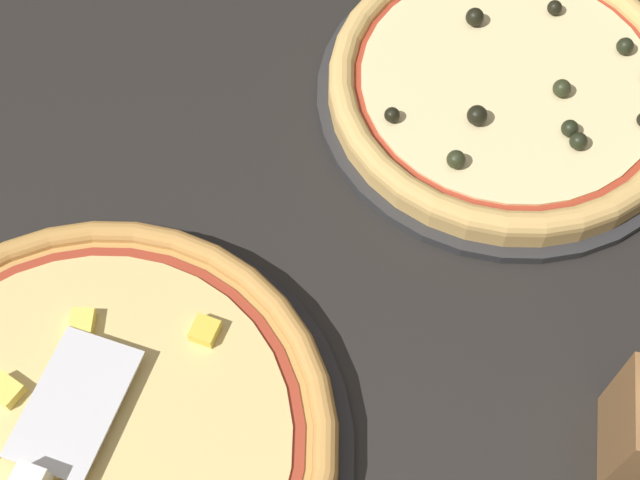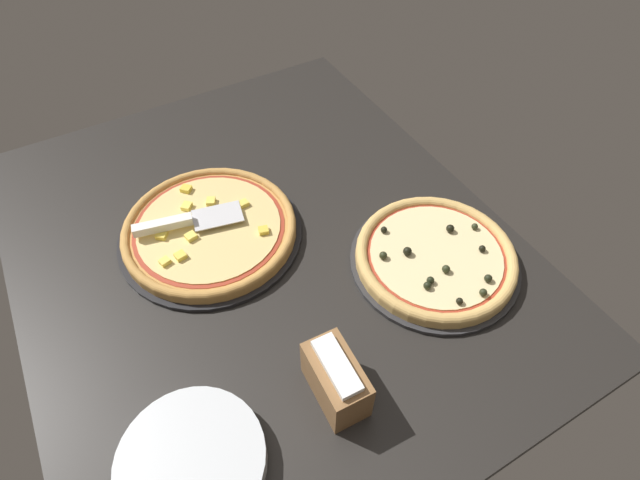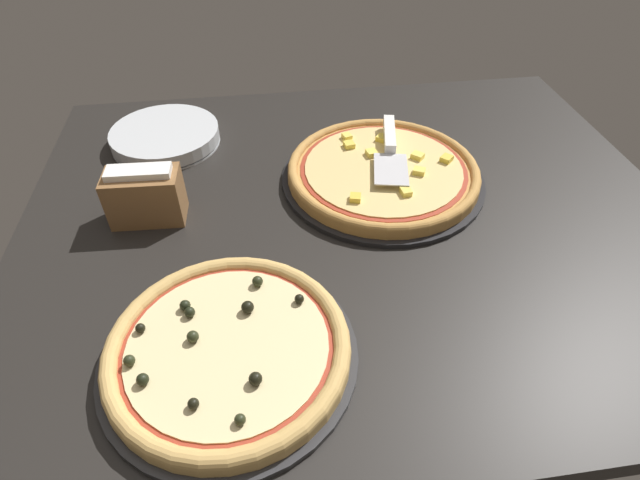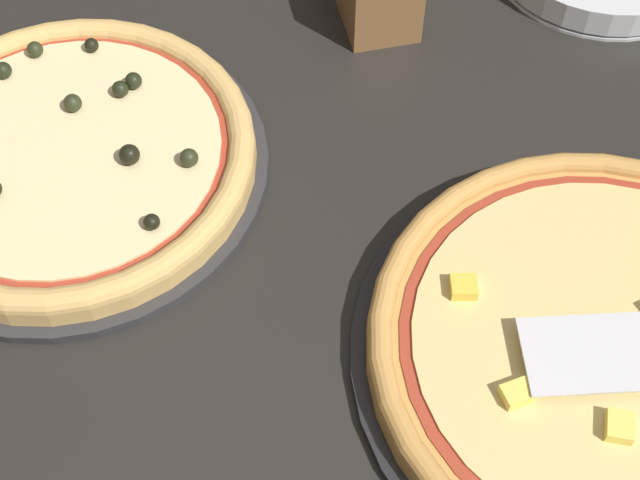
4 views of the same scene
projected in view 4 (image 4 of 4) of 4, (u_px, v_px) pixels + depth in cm
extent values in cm
cube|color=black|center=(461.00, 320.00, 74.35)|extent=(122.54, 101.48, 3.60)
cylinder|color=black|center=(607.00, 360.00, 69.69)|extent=(40.39, 40.39, 1.00)
cylinder|color=#C68E47|center=(612.00, 352.00, 68.52)|extent=(37.96, 37.96, 1.84)
torus|color=#C68E47|center=(615.00, 346.00, 67.76)|extent=(37.96, 37.96, 1.95)
cylinder|color=#A33823|center=(615.00, 346.00, 67.70)|extent=(33.00, 33.00, 0.15)
cylinder|color=#E5C67A|center=(616.00, 345.00, 67.60)|extent=(31.13, 31.13, 0.40)
cube|color=#F9E05B|center=(514.00, 394.00, 64.48)|extent=(1.98, 2.40, 1.05)
cube|color=yellow|center=(463.00, 285.00, 69.77)|extent=(2.40, 2.48, 1.05)
cube|color=#F9E05B|center=(619.00, 427.00, 63.07)|extent=(2.85, 2.71, 1.05)
cylinder|color=#2D2D30|center=(72.00, 168.00, 80.75)|extent=(35.72, 35.72, 1.00)
cylinder|color=#DBAD60|center=(69.00, 158.00, 79.63)|extent=(33.58, 33.58, 1.71)
torus|color=#DBAD60|center=(67.00, 152.00, 78.93)|extent=(33.58, 33.58, 2.41)
cylinder|color=#A33823|center=(66.00, 151.00, 78.87)|extent=(29.19, 29.19, 0.15)
cylinder|color=beige|center=(66.00, 150.00, 78.76)|extent=(27.54, 27.54, 0.40)
sphere|color=black|center=(120.00, 89.00, 81.68)|extent=(1.54, 1.54, 1.54)
sphere|color=black|center=(152.00, 222.00, 73.20)|extent=(1.41, 1.41, 1.41)
sphere|color=#282D19|center=(73.00, 103.00, 80.61)|extent=(1.66, 1.66, 1.66)
sphere|color=#282D19|center=(35.00, 49.00, 84.65)|extent=(1.53, 1.53, 1.53)
sphere|color=black|center=(91.00, 45.00, 85.10)|extent=(1.36, 1.36, 1.36)
sphere|color=black|center=(133.00, 81.00, 82.26)|extent=(1.58, 1.58, 1.58)
sphere|color=#282D19|center=(189.00, 158.00, 76.95)|extent=(1.65, 1.65, 1.65)
sphere|color=black|center=(3.00, 70.00, 83.02)|extent=(1.60, 1.60, 1.60)
sphere|color=black|center=(129.00, 155.00, 77.03)|extent=(1.83, 1.83, 1.83)
cube|color=silver|center=(595.00, 353.00, 65.66)|extent=(8.55, 11.77, 0.24)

